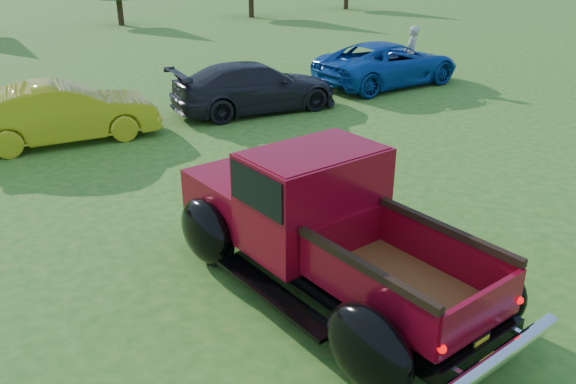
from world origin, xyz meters
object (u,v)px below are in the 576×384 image
at_px(show_car_blue, 388,64).
at_px(spectator, 411,55).
at_px(pickup_truck, 313,220).
at_px(show_car_yellow, 63,113).
at_px(show_car_grey, 255,87).

height_order(show_car_blue, spectator, spectator).
xyz_separation_m(show_car_blue, spectator, (0.97, -0.07, 0.24)).
distance_m(pickup_truck, show_car_yellow, 8.70).
distance_m(pickup_truck, show_car_blue, 13.09).
height_order(show_car_grey, spectator, spectator).
bearing_deg(spectator, show_car_blue, -30.46).
bearing_deg(show_car_grey, spectator, -80.92).
height_order(show_car_yellow, spectator, spectator).
distance_m(pickup_truck, show_car_grey, 9.35).
height_order(show_car_yellow, show_car_grey, show_car_yellow).
xyz_separation_m(pickup_truck, spectator, (10.34, 9.07, 0.04)).
relative_size(pickup_truck, show_car_blue, 1.03).
bearing_deg(show_car_grey, show_car_blue, -79.46).
xyz_separation_m(pickup_truck, show_car_grey, (3.74, 8.56, -0.23)).
bearing_deg(pickup_truck, show_car_grey, 60.38).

